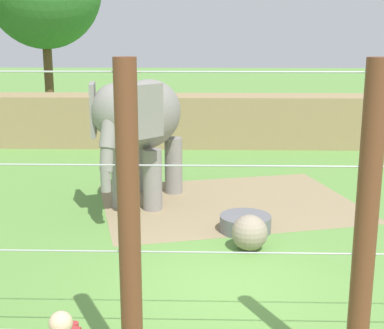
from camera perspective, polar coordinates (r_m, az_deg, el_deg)
name	(u,v)px	position (r m, az deg, el deg)	size (l,w,h in m)	color
ground_plane	(230,291)	(9.29, 3.94, -13.00)	(120.00, 120.00, 0.00)	#609342
dirt_patch	(229,203)	(13.79, 3.83, -4.00)	(6.15, 4.59, 0.01)	#937F5B
embankment_wall	(217,120)	(20.70, 2.64, 4.61)	(36.00, 1.80, 1.89)	#997F56
elephant	(142,121)	(13.36, -5.19, 4.49)	(2.28, 4.08, 3.11)	gray
enrichment_ball	(250,233)	(10.81, 6.02, -7.08)	(0.71, 0.71, 0.71)	gray
cable_fence	(244,233)	(6.23, 5.43, -7.12)	(8.47, 0.26, 3.90)	brown
water_tub	(245,223)	(11.85, 5.58, -6.09)	(1.10, 1.10, 0.35)	slate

